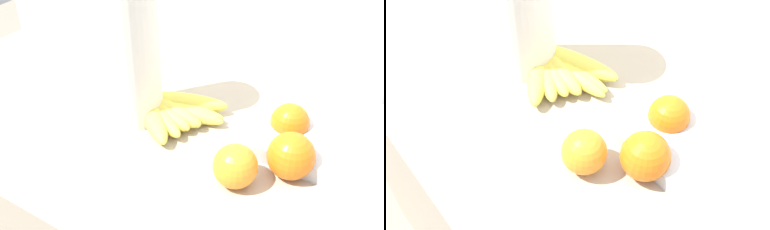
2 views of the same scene
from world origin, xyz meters
TOP-DOWN VIEW (x-y plane):
  - wall_back at (0.00, 0.33)m, footprint 1.87×0.06m
  - banana_bunch at (-0.16, 0.03)m, footprint 0.22×0.20m
  - orange_back_right at (0.07, 0.09)m, footprint 0.07×0.07m
  - orange_far_right at (0.11, -0.00)m, footprint 0.08×0.08m
  - orange_center at (0.05, -0.07)m, footprint 0.08×0.08m
  - paper_towel_roll at (-0.22, 0.00)m, footprint 0.12×0.12m
  - sink_basin at (0.20, 0.16)m, footprint 0.38×0.31m

SIDE VIEW (x-z plane):
  - wall_back at x=0.00m, z-range 0.00..1.30m
  - sink_basin at x=0.20m, z-range 0.87..1.06m
  - banana_bunch at x=-0.16m, z-range 0.94..0.98m
  - orange_back_right at x=0.07m, z-range 0.94..1.02m
  - orange_center at x=0.05m, z-range 0.94..1.02m
  - orange_far_right at x=0.11m, z-range 0.94..1.03m
  - paper_towel_roll at x=-0.22m, z-range 0.93..1.25m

